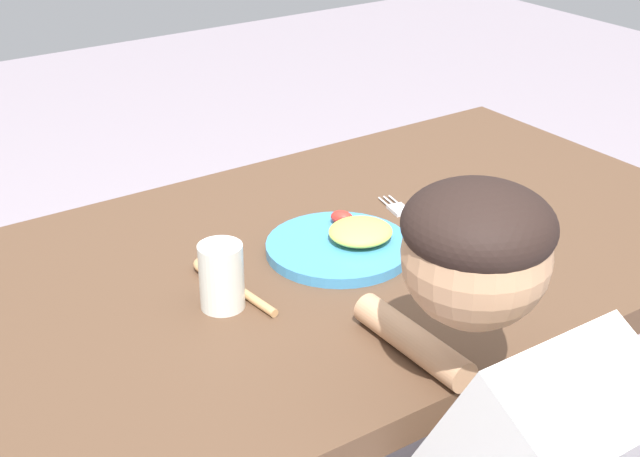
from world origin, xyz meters
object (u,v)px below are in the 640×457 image
object	(u,v)px
plate	(344,243)
spoon	(220,275)
fork	(413,221)
drinking_cup	(222,276)

from	to	relation	value
plate	spoon	xyz separation A→B (m)	(-0.20, 0.03, -0.01)
plate	spoon	size ratio (longest dim) A/B	1.17
plate	fork	distance (m)	0.15
spoon	plate	bearing A→B (deg)	-102.94
drinking_cup	fork	bearing A→B (deg)	7.90
fork	plate	bearing A→B (deg)	107.12
spoon	drinking_cup	world-z (taller)	drinking_cup
spoon	drinking_cup	size ratio (longest dim) A/B	2.03
plate	drinking_cup	distance (m)	0.24
fork	drinking_cup	xyz separation A→B (m)	(-0.38, -0.05, 0.04)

